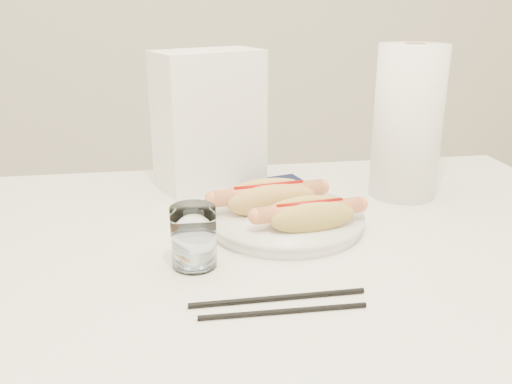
{
  "coord_description": "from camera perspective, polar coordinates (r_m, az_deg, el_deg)",
  "views": [
    {
      "loc": [
        -0.12,
        -0.75,
        1.1
      ],
      "look_at": [
        -0.0,
        0.03,
        0.82
      ],
      "focal_mm": 39.03,
      "sensor_mm": 36.0,
      "label": 1
    }
  ],
  "objects": [
    {
      "name": "napkin_box",
      "position": [
        1.06,
        -4.83,
        7.35
      ],
      "size": [
        0.22,
        0.17,
        0.26
      ],
      "primitive_type": "cube",
      "rotation": [
        0.0,
        0.0,
        0.4
      ],
      "color": "white",
      "rests_on": "table"
    },
    {
      "name": "navy_napkin",
      "position": [
        1.06,
        2.25,
        0.27
      ],
      "size": [
        0.17,
        0.17,
        0.01
      ],
      "primitive_type": "cube",
      "rotation": [
        0.0,
        0.0,
        0.28
      ],
      "color": "#111738",
      "rests_on": "table"
    },
    {
      "name": "water_glass",
      "position": [
        0.76,
        -6.4,
        -4.59
      ],
      "size": [
        0.06,
        0.06,
        0.09
      ],
      "primitive_type": "cylinder",
      "color": "white",
      "rests_on": "table"
    },
    {
      "name": "hotdog_right",
      "position": [
        0.84,
        5.49,
        -2.32
      ],
      "size": [
        0.17,
        0.08,
        0.05
      ],
      "rotation": [
        0.0,
        0.0,
        0.14
      ],
      "color": "gold",
      "rests_on": "plate"
    },
    {
      "name": "table",
      "position": [
        0.87,
        0.52,
        -8.8
      ],
      "size": [
        1.2,
        0.8,
        0.75
      ],
      "color": "white",
      "rests_on": "ground"
    },
    {
      "name": "chopstick_near",
      "position": [
        0.69,
        2.25,
        -10.8
      ],
      "size": [
        0.22,
        0.01,
        0.01
      ],
      "primitive_type": "cylinder",
      "rotation": [
        0.0,
        1.57,
        0.02
      ],
      "color": "black",
      "rests_on": "table"
    },
    {
      "name": "plate",
      "position": [
        0.89,
        2.98,
        -3.05
      ],
      "size": [
        0.28,
        0.28,
        0.02
      ],
      "primitive_type": "cylinder",
      "rotation": [
        0.0,
        0.0,
        0.15
      ],
      "color": "white",
      "rests_on": "table"
    },
    {
      "name": "chopstick_far",
      "position": [
        0.67,
        2.82,
        -12.12
      ],
      "size": [
        0.2,
        0.01,
        0.01
      ],
      "primitive_type": "cylinder",
      "rotation": [
        0.0,
        1.57,
        -0.01
      ],
      "color": "black",
      "rests_on": "table"
    },
    {
      "name": "paper_towel_roll",
      "position": [
        1.04,
        15.27,
        6.9
      ],
      "size": [
        0.16,
        0.16,
        0.27
      ],
      "primitive_type": "cylinder",
      "rotation": [
        0.0,
        0.0,
        0.34
      ],
      "color": "white",
      "rests_on": "table"
    },
    {
      "name": "hotdog_left",
      "position": [
        0.9,
        1.3,
        -0.58
      ],
      "size": [
        0.19,
        0.09,
        0.05
      ],
      "rotation": [
        0.0,
        0.0,
        0.16
      ],
      "color": "#DDAC58",
      "rests_on": "plate"
    }
  ]
}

